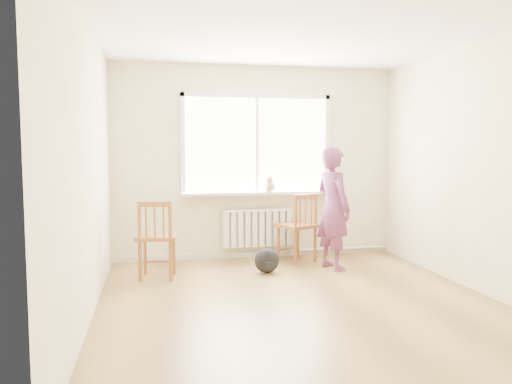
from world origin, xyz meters
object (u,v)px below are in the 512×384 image
chair_right (299,228)px  backpack (267,261)px  chair_left (157,239)px  cat (269,185)px  person (333,208)px

chair_right → backpack: chair_right is taller
chair_left → cat: bearing=-145.5°
cat → backpack: bearing=-93.7°
chair_left → backpack: bearing=-171.2°
backpack → chair_right: bearing=39.8°
person → cat: person is taller
chair_right → cat: (-0.36, 0.28, 0.57)m
backpack → person: bearing=3.7°
chair_right → person: (0.33, -0.41, 0.31)m
person → backpack: person is taller
backpack → cat: bearing=74.9°
cat → backpack: 1.18m
chair_left → chair_right: bearing=-157.6°
chair_left → backpack: (1.34, 0.01, -0.32)m
cat → person: bearing=-33.8°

